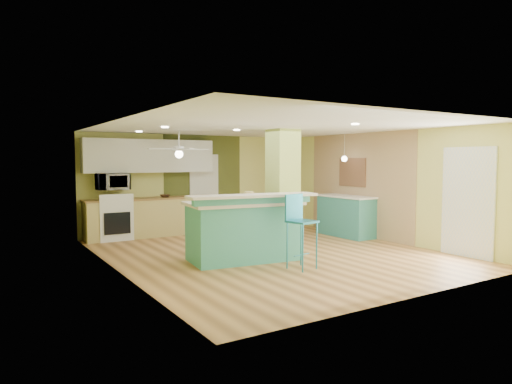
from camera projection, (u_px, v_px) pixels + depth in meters
floor at (270, 253)px, 9.11m from camera, size 6.00×7.00×0.01m
ceiling at (271, 127)px, 8.93m from camera, size 6.00×7.00×0.01m
wall_back at (196, 183)px, 11.98m from camera, size 6.00×0.01×2.50m
wall_front at (418, 205)px, 6.05m from camera, size 6.00×0.01×2.50m
wall_left at (118, 197)px, 7.43m from camera, size 0.01×7.00×2.50m
wall_right at (378, 186)px, 10.61m from camera, size 0.01×7.00×2.50m
wood_panel at (359, 185)px, 11.11m from camera, size 0.02×3.40×2.50m
olive_accent at (204, 183)px, 12.07m from camera, size 2.20×0.02×2.50m
interior_door at (204, 192)px, 12.07m from camera, size 0.82×0.05×2.00m
french_door at (468, 202)px, 8.66m from camera, size 0.04×1.08×2.10m
column at (283, 188)px, 9.79m from camera, size 0.55×0.55×2.50m
kitchen_run at (153, 217)px, 11.09m from camera, size 3.25×0.63×0.94m
stove at (114, 220)px, 10.58m from camera, size 0.76×0.66×1.08m
upper_cabinets at (150, 156)px, 11.09m from camera, size 3.20×0.34×0.80m
microwave at (113, 182)px, 10.53m from camera, size 0.70×0.48×0.39m
ceiling_fan at (179, 150)px, 10.07m from camera, size 1.41×1.41×0.61m
pendant_lamp at (344, 159)px, 11.01m from camera, size 0.14×0.14×0.69m
wall_decor at (352, 172)px, 11.24m from camera, size 0.03×0.90×0.70m
peninsula at (244, 229)px, 8.40m from camera, size 2.39×1.52×1.25m
bar_stool at (298, 219)px, 7.76m from camera, size 0.49×0.49×1.27m
side_counter at (346, 216)px, 11.10m from camera, size 0.65×1.54×0.99m
fruit_bowl at (165, 196)px, 11.16m from camera, size 0.32×0.32×0.07m
canister at (249, 197)px, 8.35m from camera, size 0.17×0.17×0.19m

